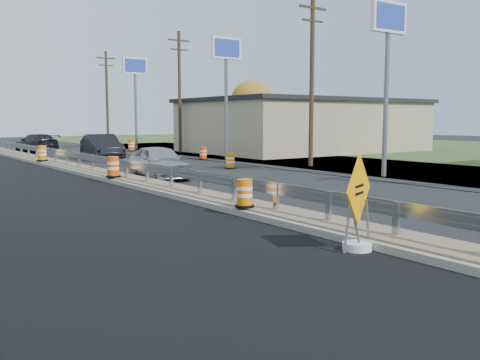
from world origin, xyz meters
TOP-DOWN VIEW (x-y plane):
  - ground at (0.00, 0.00)m, footprint 140.00×140.00m
  - grass_verge_far at (30.00, 10.00)m, footprint 40.00×120.00m
  - milled_overlay at (-4.40, 10.00)m, footprint 7.20×120.00m
  - median at (0.00, 8.00)m, footprint 1.60×55.00m
  - guardrail at (0.00, 9.00)m, footprint 0.10×46.15m
  - retail_building_near at (20.99, 20.00)m, footprint 18.50×12.50m
  - pylon_sign_south at (10.50, 3.00)m, footprint 2.20×0.30m
  - pylon_sign_mid at (10.50, 16.00)m, footprint 2.20×0.30m
  - pylon_sign_north at (10.50, 30.00)m, footprint 2.20×0.30m
  - utility_pole_smid at (11.50, 9.00)m, footprint 1.90×0.26m
  - utility_pole_nmid at (11.50, 24.00)m, footprint 1.90×0.26m
  - utility_pole_north at (11.50, 39.00)m, footprint 1.90×0.26m
  - tree_far_yellow at (26.00, 34.00)m, footprint 4.62×4.62m
  - caution_sign at (-1.03, -5.85)m, footprint 1.32×0.61m
  - barrel_median_near at (-0.55, -1.29)m, footprint 0.53×0.53m
  - barrel_median_mid at (-0.55, 8.09)m, footprint 0.60×0.60m
  - barrel_median_far at (-0.55, 18.76)m, footprint 0.61×0.61m
  - barrel_shoulder_near at (7.00, 10.43)m, footprint 0.57×0.57m
  - barrel_shoulder_mid at (9.20, 16.79)m, footprint 0.57×0.57m
  - barrel_shoulder_far at (9.20, 28.14)m, footprint 0.66×0.66m
  - car_silver at (1.80, 8.52)m, footprint 2.28×4.56m
  - car_dark_mid at (3.83, 20.78)m, footprint 2.36×5.25m
  - car_dark_far at (2.37, 31.06)m, footprint 2.62×5.31m

SIDE VIEW (x-z plane):
  - ground at x=0.00m, z-range 0.00..0.00m
  - milled_overlay at x=-4.40m, z-range 0.00..0.01m
  - grass_verge_far at x=30.00m, z-range 0.00..0.03m
  - median at x=0.00m, z-range 0.00..0.23m
  - barrel_shoulder_mid at x=9.20m, z-range -0.02..0.82m
  - barrel_shoulder_near at x=7.00m, z-range -0.02..0.82m
  - barrel_shoulder_far at x=9.20m, z-range -0.02..0.95m
  - caution_sign at x=-1.03m, z-range -0.48..1.49m
  - barrel_median_near at x=-0.55m, z-range 0.21..1.00m
  - barrel_median_mid at x=-0.55m, z-range 0.21..1.09m
  - barrel_median_far at x=-0.55m, z-range 0.21..1.11m
  - guardrail at x=0.00m, z-range 0.37..1.09m
  - car_dark_far at x=2.37m, z-range 0.00..1.48m
  - car_silver at x=1.80m, z-range 0.00..1.49m
  - car_dark_mid at x=3.83m, z-range 0.00..1.67m
  - retail_building_near at x=20.99m, z-range 0.02..4.29m
  - tree_far_yellow at x=26.00m, z-range 1.11..7.97m
  - utility_pole_smid at x=11.50m, z-range 0.23..9.63m
  - utility_pole_nmid at x=11.50m, z-range 0.23..9.63m
  - utility_pole_north at x=11.50m, z-range 0.23..9.63m
  - pylon_sign_south at x=10.50m, z-range 2.53..10.43m
  - pylon_sign_mid at x=10.50m, z-range 2.53..10.43m
  - pylon_sign_north at x=10.50m, z-range 2.53..10.43m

